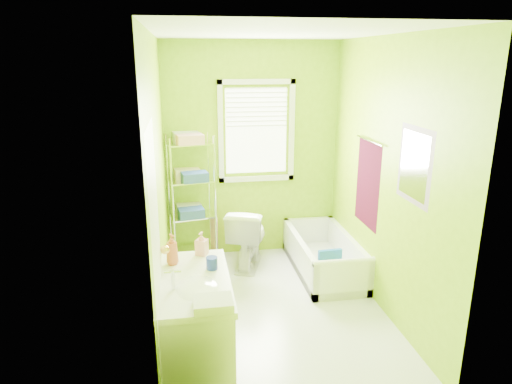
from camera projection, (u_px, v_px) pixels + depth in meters
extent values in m
plane|color=silver|center=(275.00, 309.00, 4.53)|extent=(2.90, 2.90, 0.00)
cube|color=#7FAB08|center=(252.00, 152.00, 5.53)|extent=(2.10, 0.04, 2.60)
cube|color=#7FAB08|center=(325.00, 245.00, 2.79)|extent=(2.10, 0.04, 2.60)
cube|color=#7FAB08|center=(159.00, 188.00, 4.00)|extent=(0.04, 2.90, 2.60)
cube|color=#7FAB08|center=(385.00, 178.00, 4.32)|extent=(0.04, 2.90, 2.60)
cube|color=white|center=(278.00, 32.00, 3.79)|extent=(2.10, 2.90, 0.04)
cube|color=white|center=(256.00, 131.00, 5.46)|extent=(0.74, 0.01, 1.01)
cube|color=white|center=(257.00, 178.00, 5.60)|extent=(0.92, 0.05, 0.06)
cube|color=white|center=(257.00, 82.00, 5.27)|extent=(0.92, 0.05, 0.06)
cube|color=white|center=(221.00, 132.00, 5.37)|extent=(0.06, 0.05, 1.22)
cube|color=white|center=(292.00, 131.00, 5.51)|extent=(0.06, 0.05, 1.22)
cube|color=white|center=(257.00, 107.00, 5.35)|extent=(0.72, 0.02, 0.50)
cube|color=white|center=(158.00, 269.00, 3.14)|extent=(0.02, 0.80, 2.00)
sphere|color=gold|center=(165.00, 250.00, 3.45)|extent=(0.07, 0.07, 0.07)
cube|color=#3F071B|center=(368.00, 184.00, 4.69)|extent=(0.02, 0.58, 0.90)
cylinder|color=silver|center=(369.00, 141.00, 4.56)|extent=(0.02, 0.62, 0.02)
cube|color=#CC5972|center=(415.00, 166.00, 3.73)|extent=(0.02, 0.54, 0.64)
cube|color=white|center=(414.00, 166.00, 3.73)|extent=(0.01, 0.44, 0.54)
cube|color=white|center=(323.00, 267.00, 5.33)|extent=(0.65, 1.39, 0.09)
cube|color=white|center=(299.00, 256.00, 5.24)|extent=(0.06, 1.39, 0.42)
cube|color=white|center=(347.00, 252.00, 5.33)|extent=(0.06, 1.39, 0.42)
cube|color=white|center=(343.00, 281.00, 4.66)|extent=(0.65, 0.06, 0.42)
cube|color=white|center=(308.00, 233.00, 5.91)|extent=(0.65, 0.06, 0.42)
cylinder|color=white|center=(344.00, 262.00, 4.60)|extent=(0.65, 0.06, 0.06)
cylinder|color=#1358B4|center=(334.00, 276.00, 4.94)|extent=(0.38, 0.38, 0.07)
cylinder|color=#D8EA18|center=(334.00, 271.00, 4.92)|extent=(0.36, 0.36, 0.06)
cube|color=#1358B4|center=(330.00, 260.00, 5.04)|extent=(0.27, 0.06, 0.24)
imported|color=white|center=(248.00, 236.00, 5.39)|extent=(0.62, 0.82, 0.74)
cube|color=white|center=(196.00, 328.00, 3.56)|extent=(0.51, 1.02, 0.74)
cube|color=white|center=(194.00, 282.00, 3.44)|extent=(0.54, 1.05, 0.05)
ellipsoid|color=white|center=(197.00, 291.00, 3.32)|extent=(0.35, 0.46, 0.12)
cylinder|color=silver|center=(173.00, 281.00, 3.26)|extent=(0.03, 0.03, 0.16)
cylinder|color=silver|center=(173.00, 272.00, 3.24)|extent=(0.12, 0.02, 0.02)
imported|color=#BF5538|center=(172.00, 249.00, 3.66)|extent=(0.14, 0.14, 0.26)
imported|color=pink|center=(202.00, 243.00, 3.84)|extent=(0.12, 0.12, 0.20)
cylinder|color=#182CA1|center=(212.00, 263.00, 3.59)|extent=(0.09, 0.09, 0.10)
cube|color=silver|center=(213.00, 304.00, 3.03)|extent=(0.26, 0.21, 0.07)
cylinder|color=silver|center=(173.00, 206.00, 5.18)|extent=(0.02, 0.02, 1.56)
cylinder|color=silver|center=(169.00, 199.00, 5.45)|extent=(0.02, 0.02, 1.56)
cylinder|color=silver|center=(215.00, 202.00, 5.33)|extent=(0.02, 0.02, 1.56)
cylinder|color=silver|center=(209.00, 195.00, 5.61)|extent=(0.02, 0.02, 1.56)
cube|color=silver|center=(194.00, 249.00, 5.57)|extent=(0.56, 0.41, 0.02)
cube|color=silver|center=(193.00, 216.00, 5.45)|extent=(0.56, 0.41, 0.02)
cube|color=silver|center=(191.00, 180.00, 5.32)|extent=(0.56, 0.41, 0.02)
cube|color=silver|center=(190.00, 143.00, 5.20)|extent=(0.56, 0.41, 0.02)
cube|color=#F5A7BC|center=(190.00, 139.00, 5.09)|extent=(0.32, 0.24, 0.11)
cube|color=silver|center=(186.00, 136.00, 5.28)|extent=(0.32, 0.24, 0.11)
cube|color=#294B97|center=(195.00, 177.00, 5.23)|extent=(0.32, 0.24, 0.11)
cube|color=#F3DE94|center=(187.00, 173.00, 5.40)|extent=(0.32, 0.24, 0.11)
cube|color=#294B97|center=(191.00, 213.00, 5.35)|extent=(0.32, 0.24, 0.11)
cube|color=silver|center=(188.00, 208.00, 5.54)|extent=(0.32, 0.24, 0.11)
cube|color=#F5A7BC|center=(214.00, 233.00, 5.60)|extent=(0.07, 0.27, 0.49)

